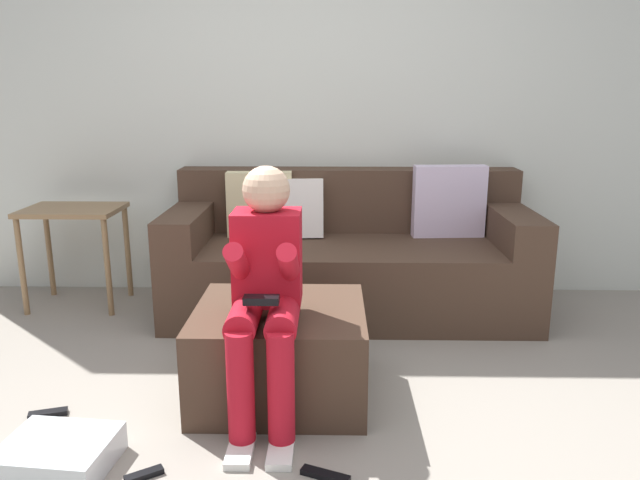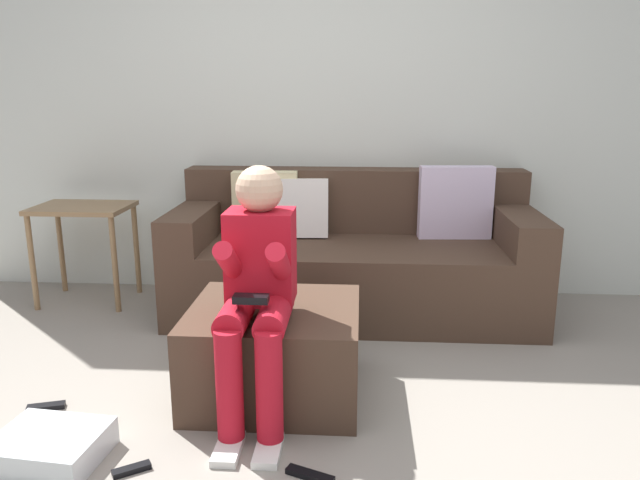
{
  "view_description": "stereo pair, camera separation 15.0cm",
  "coord_description": "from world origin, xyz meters",
  "px_view_note": "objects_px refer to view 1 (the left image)",
  "views": [
    {
      "loc": [
        0.15,
        -2.1,
        1.39
      ],
      "look_at": [
        0.09,
        1.04,
        0.61
      ],
      "focal_mm": 34.15,
      "sensor_mm": 36.0,
      "label": 1
    },
    {
      "loc": [
        0.3,
        -2.09,
        1.39
      ],
      "look_at": [
        0.09,
        1.04,
        0.61
      ],
      "focal_mm": 34.15,
      "sensor_mm": 36.0,
      "label": 2
    }
  ],
  "objects_px": {
    "remote_near_ottoman": "(325,475)",
    "remote_by_storage_bin": "(144,475)",
    "remote_under_side_table": "(48,413)",
    "ottoman": "(280,351)",
    "couch_sectional": "(348,257)",
    "storage_bin": "(58,454)",
    "person_seated": "(265,285)",
    "side_table": "(74,224)"
  },
  "relations": [
    {
      "from": "remote_near_ottoman",
      "to": "remote_by_storage_bin",
      "type": "height_order",
      "value": "same"
    },
    {
      "from": "remote_under_side_table",
      "to": "ottoman",
      "type": "bearing_deg",
      "value": -5.48
    },
    {
      "from": "ottoman",
      "to": "remote_under_side_table",
      "type": "relative_size",
      "value": 4.81
    },
    {
      "from": "couch_sectional",
      "to": "storage_bin",
      "type": "xyz_separation_m",
      "value": [
        -1.13,
        -1.75,
        -0.29
      ]
    },
    {
      "from": "couch_sectional",
      "to": "person_seated",
      "type": "relative_size",
      "value": 2.07
    },
    {
      "from": "storage_bin",
      "to": "remote_under_side_table",
      "type": "distance_m",
      "value": 0.43
    },
    {
      "from": "couch_sectional",
      "to": "remote_by_storage_bin",
      "type": "xyz_separation_m",
      "value": [
        -0.79,
        -1.8,
        -0.33
      ]
    },
    {
      "from": "couch_sectional",
      "to": "ottoman",
      "type": "xyz_separation_m",
      "value": [
        -0.34,
        -1.16,
        -0.13
      ]
    },
    {
      "from": "storage_bin",
      "to": "remote_near_ottoman",
      "type": "distance_m",
      "value": 1.01
    },
    {
      "from": "side_table",
      "to": "remote_by_storage_bin",
      "type": "relative_size",
      "value": 4.65
    },
    {
      "from": "couch_sectional",
      "to": "remote_by_storage_bin",
      "type": "bearing_deg",
      "value": -113.75
    },
    {
      "from": "ottoman",
      "to": "remote_by_storage_bin",
      "type": "bearing_deg",
      "value": -124.88
    },
    {
      "from": "ottoman",
      "to": "person_seated",
      "type": "bearing_deg",
      "value": -101.2
    },
    {
      "from": "storage_bin",
      "to": "side_table",
      "type": "bearing_deg",
      "value": 109.63
    },
    {
      "from": "storage_bin",
      "to": "remote_near_ottoman",
      "type": "relative_size",
      "value": 2.12
    },
    {
      "from": "storage_bin",
      "to": "side_table",
      "type": "xyz_separation_m",
      "value": [
        -0.64,
        1.78,
        0.49
      ]
    },
    {
      "from": "remote_by_storage_bin",
      "to": "remote_near_ottoman",
      "type": "bearing_deg",
      "value": -32.28
    },
    {
      "from": "person_seated",
      "to": "storage_bin",
      "type": "xyz_separation_m",
      "value": [
        -0.75,
        -0.39,
        -0.54
      ]
    },
    {
      "from": "ottoman",
      "to": "remote_under_side_table",
      "type": "xyz_separation_m",
      "value": [
        -1.0,
        -0.22,
        -0.2
      ]
    },
    {
      "from": "ottoman",
      "to": "person_seated",
      "type": "distance_m",
      "value": 0.44
    },
    {
      "from": "storage_bin",
      "to": "remote_under_side_table",
      "type": "bearing_deg",
      "value": 119.88
    },
    {
      "from": "couch_sectional",
      "to": "remote_under_side_table",
      "type": "xyz_separation_m",
      "value": [
        -1.34,
        -1.38,
        -0.33
      ]
    },
    {
      "from": "storage_bin",
      "to": "remote_by_storage_bin",
      "type": "bearing_deg",
      "value": -8.84
    },
    {
      "from": "couch_sectional",
      "to": "remote_near_ottoman",
      "type": "bearing_deg",
      "value": -94.05
    },
    {
      "from": "remote_by_storage_bin",
      "to": "ottoman",
      "type": "bearing_deg",
      "value": 21.94
    },
    {
      "from": "person_seated",
      "to": "storage_bin",
      "type": "height_order",
      "value": "person_seated"
    },
    {
      "from": "person_seated",
      "to": "remote_by_storage_bin",
      "type": "bearing_deg",
      "value": -132.64
    },
    {
      "from": "side_table",
      "to": "couch_sectional",
      "type": "bearing_deg",
      "value": -1.06
    },
    {
      "from": "side_table",
      "to": "remote_near_ottoman",
      "type": "relative_size",
      "value": 3.5
    },
    {
      "from": "person_seated",
      "to": "ottoman",
      "type": "bearing_deg",
      "value": 78.8
    },
    {
      "from": "remote_under_side_table",
      "to": "person_seated",
      "type": "bearing_deg",
      "value": -16.68
    },
    {
      "from": "couch_sectional",
      "to": "storage_bin",
      "type": "height_order",
      "value": "couch_sectional"
    },
    {
      "from": "storage_bin",
      "to": "ottoman",
      "type": "bearing_deg",
      "value": 37.05
    },
    {
      "from": "storage_bin",
      "to": "remote_by_storage_bin",
      "type": "xyz_separation_m",
      "value": [
        0.34,
        -0.05,
        -0.05
      ]
    },
    {
      "from": "couch_sectional",
      "to": "ottoman",
      "type": "distance_m",
      "value": 1.21
    },
    {
      "from": "person_seated",
      "to": "remote_by_storage_bin",
      "type": "relative_size",
      "value": 7.7
    },
    {
      "from": "person_seated",
      "to": "remote_near_ottoman",
      "type": "height_order",
      "value": "person_seated"
    },
    {
      "from": "remote_near_ottoman",
      "to": "remote_under_side_table",
      "type": "height_order",
      "value": "same"
    },
    {
      "from": "ottoman",
      "to": "remote_near_ottoman",
      "type": "xyz_separation_m",
      "value": [
        0.22,
        -0.64,
        -0.2
      ]
    },
    {
      "from": "ottoman",
      "to": "remote_under_side_table",
      "type": "bearing_deg",
      "value": -167.45
    },
    {
      "from": "couch_sectional",
      "to": "remote_by_storage_bin",
      "type": "height_order",
      "value": "couch_sectional"
    },
    {
      "from": "couch_sectional",
      "to": "remote_by_storage_bin",
      "type": "relative_size",
      "value": 15.97
    }
  ]
}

